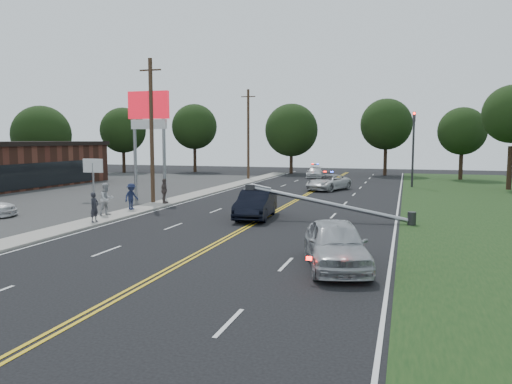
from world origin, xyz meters
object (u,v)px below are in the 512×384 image
(utility_pole_mid, at_px, (152,131))
(emergency_a, at_px, (328,182))
(pylon_sign, at_px, (149,119))
(utility_pole_far, at_px, (248,134))
(crashed_sedan, at_px, (256,204))
(waiting_sedan, at_px, (336,244))
(emergency_b, at_px, (315,172))
(bystander_a, at_px, (94,207))
(bystander_b, at_px, (107,199))
(bystander_d, at_px, (164,191))
(bystander_c, at_px, (131,196))
(fallen_streetlight, at_px, (337,205))
(traffic_signal, at_px, (413,143))
(small_sign, at_px, (93,169))

(utility_pole_mid, xyz_separation_m, emergency_a, (10.35, 12.95, -4.39))
(pylon_sign, xyz_separation_m, utility_pole_far, (1.30, 20.00, -0.91))
(utility_pole_mid, xyz_separation_m, crashed_sedan, (8.79, -4.16, -4.27))
(utility_pole_mid, bearing_deg, waiting_sedan, -43.52)
(emergency_b, xyz_separation_m, bystander_a, (-5.48, -35.49, 0.28))
(bystander_b, bearing_deg, bystander_d, 13.43)
(bystander_c, xyz_separation_m, bystander_d, (0.54, 3.36, 0.04))
(crashed_sedan, bearing_deg, bystander_d, 148.28)
(emergency_b, bearing_deg, fallen_streetlight, -83.06)
(fallen_streetlight, bearing_deg, emergency_b, 102.26)
(pylon_sign, relative_size, bystander_d, 4.68)
(utility_pole_mid, bearing_deg, emergency_a, 51.38)
(utility_pole_mid, relative_size, emergency_b, 2.30)
(traffic_signal, xyz_separation_m, bystander_d, (-16.41, -18.40, -3.23))
(emergency_b, bearing_deg, crashed_sedan, -91.42)
(crashed_sedan, height_order, bystander_d, bystander_d)
(pylon_sign, xyz_separation_m, fallen_streetlight, (14.69, -6.00, -5.08))
(waiting_sedan, xyz_separation_m, bystander_b, (-14.25, 7.67, 0.21))
(emergency_a, bearing_deg, fallen_streetlight, -58.30)
(utility_pole_far, xyz_separation_m, bystander_b, (0.42, -28.26, -4.03))
(fallen_streetlight, distance_m, utility_pole_far, 29.54)
(crashed_sedan, xyz_separation_m, bystander_b, (-8.37, -2.10, 0.25))
(utility_pole_mid, relative_size, utility_pole_far, 1.00)
(utility_pole_far, distance_m, waiting_sedan, 39.04)
(traffic_signal, distance_m, crashed_sedan, 24.05)
(bystander_d, bearing_deg, utility_pole_mid, 61.60)
(small_sign, relative_size, utility_pole_far, 0.31)
(pylon_sign, distance_m, emergency_a, 16.84)
(small_sign, height_order, bystander_c, small_sign)
(bystander_b, bearing_deg, bystander_c, 16.96)
(bystander_a, bearing_deg, bystander_d, 4.09)
(waiting_sedan, bearing_deg, bystander_b, 135.95)
(crashed_sedan, xyz_separation_m, bystander_c, (-8.24, 0.40, 0.13))
(traffic_signal, height_order, bystander_c, traffic_signal)
(traffic_signal, distance_m, emergency_b, 14.48)
(fallen_streetlight, height_order, waiting_sedan, fallen_streetlight)
(small_sign, xyz_separation_m, bystander_b, (5.22, -6.26, -1.28))
(emergency_a, height_order, bystander_c, bystander_c)
(emergency_b, relative_size, bystander_b, 2.33)
(emergency_b, bearing_deg, utility_pole_far, -148.91)
(pylon_sign, height_order, bystander_c, pylon_sign)
(traffic_signal, bearing_deg, bystander_b, -125.16)
(bystander_b, height_order, bystander_c, bystander_b)
(bystander_a, xyz_separation_m, bystander_d, (-0.10, 8.16, 0.06))
(emergency_a, relative_size, bystander_a, 3.15)
(utility_pole_mid, relative_size, waiting_sedan, 2.02)
(waiting_sedan, xyz_separation_m, bystander_d, (-13.58, 13.52, 0.13))
(emergency_a, distance_m, bystander_a, 23.39)
(waiting_sedan, bearing_deg, utility_pole_mid, 120.72)
(bystander_a, bearing_deg, bystander_b, 21.88)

